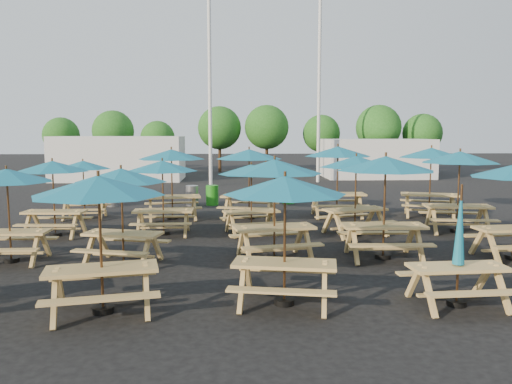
{
  "coord_description": "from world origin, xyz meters",
  "views": [
    {
      "loc": [
        -0.75,
        -14.42,
        2.97
      ],
      "look_at": [
        0.0,
        1.5,
        1.1
      ],
      "focal_mm": 35.0,
      "sensor_mm": 36.0,
      "label": 1
    }
  ],
  "objects_px": {
    "picnic_unit_13": "(385,169)",
    "waste_bin_0": "(113,196)",
    "picnic_unit_9": "(275,172)",
    "picnic_unit_15": "(338,155)",
    "picnic_unit_2": "(53,170)",
    "picnic_unit_12": "(458,256)",
    "picnic_unit_19": "(431,156)",
    "picnic_unit_3": "(83,168)",
    "picnic_unit_1": "(7,181)",
    "waste_bin_1": "(108,195)",
    "picnic_unit_10": "(251,173)",
    "picnic_unit_4": "(99,193)",
    "picnic_unit_18": "(460,161)",
    "picnic_unit_6": "(162,170)",
    "waste_bin_2": "(192,196)",
    "picnic_unit_5": "(121,180)",
    "waste_bin_3": "(212,195)",
    "picnic_unit_7": "(171,158)",
    "picnic_unit_14": "(356,166)",
    "picnic_unit_11": "(249,158)",
    "picnic_unit_8": "(285,192)",
    "waste_bin_4": "(288,194)"
  },
  "relations": [
    {
      "from": "picnic_unit_11",
      "to": "waste_bin_0",
      "type": "bearing_deg",
      "value": 162.07
    },
    {
      "from": "picnic_unit_10",
      "to": "picnic_unit_19",
      "type": "xyz_separation_m",
      "value": [
        6.48,
        2.74,
        0.35
      ]
    },
    {
      "from": "picnic_unit_7",
      "to": "waste_bin_2",
      "type": "distance_m",
      "value": 3.75
    },
    {
      "from": "picnic_unit_1",
      "to": "waste_bin_2",
      "type": "bearing_deg",
      "value": 68.4
    },
    {
      "from": "picnic_unit_1",
      "to": "picnic_unit_2",
      "type": "height_order",
      "value": "picnic_unit_2"
    },
    {
      "from": "picnic_unit_2",
      "to": "picnic_unit_13",
      "type": "distance_m",
      "value": 9.28
    },
    {
      "from": "picnic_unit_1",
      "to": "picnic_unit_13",
      "type": "bearing_deg",
      "value": -1.11
    },
    {
      "from": "picnic_unit_9",
      "to": "picnic_unit_15",
      "type": "bearing_deg",
      "value": 53.83
    },
    {
      "from": "picnic_unit_12",
      "to": "picnic_unit_19",
      "type": "distance_m",
      "value": 9.77
    },
    {
      "from": "picnic_unit_8",
      "to": "picnic_unit_11",
      "type": "xyz_separation_m",
      "value": [
        -0.32,
        8.87,
        0.16
      ]
    },
    {
      "from": "picnic_unit_11",
      "to": "picnic_unit_14",
      "type": "height_order",
      "value": "picnic_unit_11"
    },
    {
      "from": "picnic_unit_2",
      "to": "picnic_unit_15",
      "type": "height_order",
      "value": "picnic_unit_15"
    },
    {
      "from": "picnic_unit_9",
      "to": "picnic_unit_12",
      "type": "bearing_deg",
      "value": -60.5
    },
    {
      "from": "picnic_unit_4",
      "to": "picnic_unit_18",
      "type": "relative_size",
      "value": 0.98
    },
    {
      "from": "waste_bin_1",
      "to": "waste_bin_0",
      "type": "bearing_deg",
      "value": -51.88
    },
    {
      "from": "picnic_unit_10",
      "to": "picnic_unit_5",
      "type": "bearing_deg",
      "value": -146.41
    },
    {
      "from": "picnic_unit_3",
      "to": "picnic_unit_8",
      "type": "bearing_deg",
      "value": -60.44
    },
    {
      "from": "picnic_unit_9",
      "to": "waste_bin_1",
      "type": "bearing_deg",
      "value": 111.9
    },
    {
      "from": "picnic_unit_7",
      "to": "waste_bin_0",
      "type": "relative_size",
      "value": 3.15
    },
    {
      "from": "picnic_unit_13",
      "to": "waste_bin_0",
      "type": "xyz_separation_m",
      "value": [
        -8.49,
        9.02,
        -1.73
      ]
    },
    {
      "from": "picnic_unit_6",
      "to": "picnic_unit_2",
      "type": "bearing_deg",
      "value": -179.76
    },
    {
      "from": "picnic_unit_11",
      "to": "picnic_unit_12",
      "type": "relative_size",
      "value": 1.29
    },
    {
      "from": "picnic_unit_6",
      "to": "waste_bin_3",
      "type": "xyz_separation_m",
      "value": [
        1.19,
        6.09,
        -1.51
      ]
    },
    {
      "from": "picnic_unit_9",
      "to": "picnic_unit_11",
      "type": "bearing_deg",
      "value": 82.5
    },
    {
      "from": "picnic_unit_12",
      "to": "picnic_unit_14",
      "type": "height_order",
      "value": "picnic_unit_14"
    },
    {
      "from": "waste_bin_3",
      "to": "waste_bin_1",
      "type": "bearing_deg",
      "value": 177.23
    },
    {
      "from": "picnic_unit_1",
      "to": "picnic_unit_9",
      "type": "relative_size",
      "value": 0.83
    },
    {
      "from": "picnic_unit_5",
      "to": "waste_bin_3",
      "type": "xyz_separation_m",
      "value": [
        1.64,
        9.45,
        -1.51
      ]
    },
    {
      "from": "picnic_unit_6",
      "to": "picnic_unit_10",
      "type": "xyz_separation_m",
      "value": [
        2.6,
        0.01,
        -0.11
      ]
    },
    {
      "from": "waste_bin_3",
      "to": "waste_bin_4",
      "type": "height_order",
      "value": "same"
    },
    {
      "from": "waste_bin_3",
      "to": "picnic_unit_1",
      "type": "bearing_deg",
      "value": -115.2
    },
    {
      "from": "picnic_unit_7",
      "to": "waste_bin_2",
      "type": "relative_size",
      "value": 3.15
    },
    {
      "from": "picnic_unit_4",
      "to": "picnic_unit_19",
      "type": "xyz_separation_m",
      "value": [
        9.2,
        9.22,
        0.16
      ]
    },
    {
      "from": "picnic_unit_4",
      "to": "picnic_unit_13",
      "type": "distance_m",
      "value": 6.66
    },
    {
      "from": "picnic_unit_14",
      "to": "picnic_unit_9",
      "type": "bearing_deg",
      "value": -151.0
    },
    {
      "from": "picnic_unit_3",
      "to": "picnic_unit_9",
      "type": "xyz_separation_m",
      "value": [
        6.17,
        -6.03,
        0.3
      ]
    },
    {
      "from": "picnic_unit_6",
      "to": "waste_bin_0",
      "type": "xyz_separation_m",
      "value": [
        -2.87,
        5.92,
        -1.51
      ]
    },
    {
      "from": "picnic_unit_13",
      "to": "waste_bin_2",
      "type": "bearing_deg",
      "value": 121.57
    },
    {
      "from": "waste_bin_0",
      "to": "picnic_unit_12",
      "type": "bearing_deg",
      "value": -54.5
    },
    {
      "from": "picnic_unit_6",
      "to": "picnic_unit_15",
      "type": "bearing_deg",
      "value": 26.41
    },
    {
      "from": "picnic_unit_2",
      "to": "picnic_unit_15",
      "type": "xyz_separation_m",
      "value": [
        8.9,
        2.97,
        0.29
      ]
    },
    {
      "from": "picnic_unit_3",
      "to": "picnic_unit_9",
      "type": "relative_size",
      "value": 0.78
    },
    {
      "from": "picnic_unit_2",
      "to": "waste_bin_2",
      "type": "bearing_deg",
      "value": 63.25
    },
    {
      "from": "picnic_unit_2",
      "to": "picnic_unit_13",
      "type": "height_order",
      "value": "picnic_unit_13"
    },
    {
      "from": "picnic_unit_2",
      "to": "picnic_unit_19",
      "type": "height_order",
      "value": "picnic_unit_19"
    },
    {
      "from": "picnic_unit_10",
      "to": "picnic_unit_13",
      "type": "relative_size",
      "value": 0.96
    },
    {
      "from": "picnic_unit_2",
      "to": "picnic_unit_15",
      "type": "bearing_deg",
      "value": 21.71
    },
    {
      "from": "picnic_unit_7",
      "to": "picnic_unit_19",
      "type": "distance_m",
      "value": 9.14
    },
    {
      "from": "picnic_unit_7",
      "to": "picnic_unit_13",
      "type": "xyz_separation_m",
      "value": [
        5.69,
        -5.8,
        0.01
      ]
    },
    {
      "from": "picnic_unit_9",
      "to": "waste_bin_0",
      "type": "relative_size",
      "value": 3.18
    }
  ]
}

